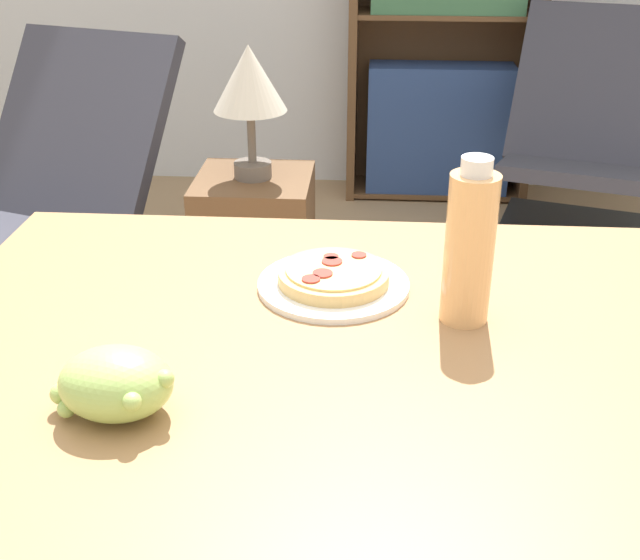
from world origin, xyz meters
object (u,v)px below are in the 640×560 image
(bookshelf, at_px, (445,31))
(table_lamp, at_px, (249,85))
(side_table, at_px, (256,257))
(lounge_chair_near, at_px, (59,241))
(pizza_on_plate, at_px, (333,279))
(grape_bunch, at_px, (115,384))
(drink_bottle, at_px, (469,246))
(lounge_chair_far, at_px, (580,180))

(bookshelf, bearing_deg, table_lamp, -116.04)
(side_table, height_order, table_lamp, table_lamp)
(table_lamp, bearing_deg, lounge_chair_near, 178.56)
(pizza_on_plate, distance_m, grape_bunch, 0.42)
(grape_bunch, distance_m, bookshelf, 2.81)
(drink_bottle, distance_m, lounge_chair_near, 1.74)
(lounge_chair_near, xyz_separation_m, table_lamp, (0.63, -0.02, 0.51))
(drink_bottle, xyz_separation_m, table_lamp, (-0.49, 1.19, -0.06))
(grape_bunch, xyz_separation_m, side_table, (-0.06, 1.45, -0.52))
(bookshelf, xyz_separation_m, side_table, (-0.63, -1.30, -0.47))
(grape_bunch, bearing_deg, drink_bottle, 31.32)
(grape_bunch, height_order, side_table, grape_bunch)
(drink_bottle, height_order, bookshelf, bookshelf)
(pizza_on_plate, xyz_separation_m, grape_bunch, (-0.24, -0.35, 0.03))
(lounge_chair_near, relative_size, table_lamp, 2.36)
(pizza_on_plate, xyz_separation_m, drink_bottle, (0.19, -0.08, 0.10))
(pizza_on_plate, xyz_separation_m, side_table, (-0.30, 1.11, -0.49))
(lounge_chair_near, bearing_deg, grape_bunch, -46.79)
(lounge_chair_near, bearing_deg, drink_bottle, -28.96)
(drink_bottle, bearing_deg, bookshelf, 86.68)
(pizza_on_plate, height_order, drink_bottle, drink_bottle)
(pizza_on_plate, distance_m, table_lamp, 1.15)
(drink_bottle, height_order, side_table, drink_bottle)
(pizza_on_plate, height_order, side_table, pizza_on_plate)
(pizza_on_plate, xyz_separation_m, bookshelf, (0.34, 2.41, -0.03))
(drink_bottle, bearing_deg, grape_bunch, -148.68)
(side_table, bearing_deg, pizza_on_plate, -75.03)
(grape_bunch, relative_size, bookshelf, 0.10)
(bookshelf, relative_size, table_lamp, 4.16)
(lounge_chair_far, xyz_separation_m, side_table, (-1.13, -0.71, -0.03))
(grape_bunch, height_order, lounge_chair_near, lounge_chair_near)
(pizza_on_plate, relative_size, bookshelf, 0.15)
(pizza_on_plate, bearing_deg, side_table, 104.97)
(table_lamp, bearing_deg, lounge_chair_far, 32.01)
(lounge_chair_near, distance_m, table_lamp, 0.80)
(lounge_chair_near, bearing_deg, pizza_on_plate, -32.33)
(lounge_chair_far, distance_m, table_lamp, 1.43)
(lounge_chair_far, height_order, bookshelf, bookshelf)
(lounge_chair_near, bearing_deg, table_lamp, 16.84)
(table_lamp, bearing_deg, grape_bunch, -87.74)
(pizza_on_plate, bearing_deg, grape_bunch, -124.49)
(drink_bottle, height_order, lounge_chair_far, drink_bottle)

